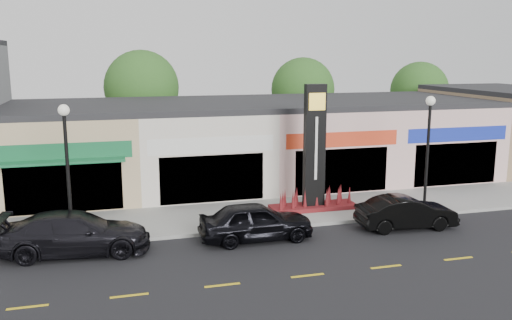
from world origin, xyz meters
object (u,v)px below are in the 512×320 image
Objects in this scene: lamp_east_near at (428,142)px; car_black_conv at (406,213)px; pylon_sign at (314,166)px; lamp_west_near at (67,159)px; car_dark_sedan at (75,233)px; car_black_sedan at (256,221)px.

lamp_east_near reaches higher than car_black_conv.
pylon_sign is 1.39× the size of car_black_conv.
lamp_east_near is (16.00, 0.00, 0.00)m from lamp_west_near.
car_dark_sedan is 1.20× the size of car_black_sedan.
pylon_sign is at bearing -70.19° from car_dark_sedan.
car_dark_sedan is at bearing 86.98° from car_black_sedan.
lamp_west_near is 1.00× the size of lamp_east_near.
car_black_conv is (2.99, -3.44, -1.56)m from pylon_sign.
car_dark_sedan is at bearing -175.81° from lamp_east_near.
car_dark_sedan is at bearing -165.20° from pylon_sign.
car_dark_sedan reaches higher than car_black_sedan.
lamp_east_near is 5.42m from pylon_sign.
lamp_west_near is 1.26× the size of car_black_conv.
pylon_sign reaches higher than car_black_sedan.
lamp_east_near is at bearing 0.00° from lamp_west_near.
pylon_sign is at bearing 161.25° from lamp_east_near.
car_dark_sedan reaches higher than car_black_conv.
pylon_sign is (-5.00, 1.70, -1.20)m from lamp_east_near.
car_dark_sedan is 1.29× the size of car_black_conv.
car_black_sedan is at bearing -139.75° from pylon_sign.
pylon_sign is 1.29× the size of car_black_sedan.
car_black_sedan is (7.05, -0.32, -0.02)m from car_dark_sedan.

